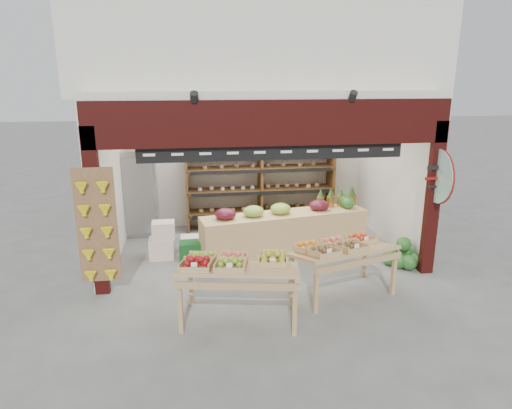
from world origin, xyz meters
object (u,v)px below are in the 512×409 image
object	(u,v)px
refrigerator	(140,192)
watermelon_pile	(402,256)
cardboard_stack	(175,244)
back_shelving	(260,172)
display_table_left	(231,265)
display_table_right	(339,249)
mid_counter	(284,231)

from	to	relation	value
refrigerator	watermelon_pile	size ratio (longest dim) A/B	2.74
cardboard_stack	watermelon_pile	world-z (taller)	cardboard_stack
back_shelving	refrigerator	world-z (taller)	back_shelving
watermelon_pile	display_table_left	bearing A→B (deg)	-156.23
refrigerator	display_table_left	xyz separation A→B (m)	(1.60, -3.98, -0.12)
cardboard_stack	display_table_right	xyz separation A→B (m)	(2.58, -1.95, 0.50)
refrigerator	cardboard_stack	world-z (taller)	refrigerator
display_table_left	display_table_right	world-z (taller)	display_table_left
refrigerator	watermelon_pile	distance (m)	5.53
cardboard_stack	mid_counter	bearing A→B (deg)	-3.50
mid_counter	watermelon_pile	world-z (taller)	mid_counter
back_shelving	cardboard_stack	world-z (taller)	back_shelving
cardboard_stack	mid_counter	distance (m)	2.11
display_table_left	display_table_right	xyz separation A→B (m)	(1.73, 0.51, -0.05)
mid_counter	back_shelving	bearing A→B (deg)	96.48
refrigerator	display_table_right	xyz separation A→B (m)	(3.33, -3.47, -0.17)
refrigerator	mid_counter	size ratio (longest dim) A/B	0.56
cardboard_stack	back_shelving	bearing A→B (deg)	40.22
cardboard_stack	display_table_left	xyz separation A→B (m)	(0.85, -2.46, 0.54)
back_shelving	display_table_left	distance (m)	4.23
mid_counter	display_table_left	distance (m)	2.67
refrigerator	watermelon_pile	bearing A→B (deg)	-29.10
refrigerator	cardboard_stack	bearing A→B (deg)	-65.09
mid_counter	watermelon_pile	bearing A→B (deg)	-24.30
mid_counter	watermelon_pile	distance (m)	2.22
mid_counter	refrigerator	bearing A→B (deg)	149.95
display_table_right	mid_counter	bearing A→B (deg)	104.76
refrigerator	mid_counter	world-z (taller)	refrigerator
cardboard_stack	display_table_left	distance (m)	2.66
cardboard_stack	watermelon_pile	xyz separation A→B (m)	(4.10, -1.03, -0.09)
display_table_left	cardboard_stack	bearing A→B (deg)	109.05
back_shelving	display_table_left	xyz separation A→B (m)	(-1.05, -4.07, -0.46)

